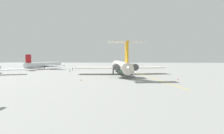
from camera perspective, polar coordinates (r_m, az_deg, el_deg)
name	(u,v)px	position (r m, az deg, el deg)	size (l,w,h in m)	color
ground	(137,74)	(88.32, 7.69, -2.14)	(343.93, 343.93, 0.00)	gray
main_jetliner	(121,66)	(86.79, 2.71, 0.29)	(47.49, 42.06, 13.84)	silver
airliner_mid_left	(45,65)	(132.82, -19.61, 0.66)	(30.60, 30.76, 9.44)	silver
ground_crew_near_nose	(70,70)	(99.99, -12.61, -0.92)	(0.46, 0.29, 1.82)	black
ground_crew_near_tail	(73,69)	(111.36, -11.83, -0.55)	(0.27, 0.38, 1.69)	black
safety_cone_nose	(81,80)	(64.32, -9.28, -3.86)	(0.40, 0.40, 0.55)	#EA590F
safety_cone_wingtip	(178,79)	(69.80, 19.32, -3.45)	(0.40, 0.40, 0.55)	#EA590F
safety_cone_tail	(82,70)	(111.75, -9.02, -0.92)	(0.40, 0.40, 0.55)	#EA590F
taxiway_centreline	(140,74)	(88.77, 8.60, -2.12)	(87.20, 0.36, 0.01)	gold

